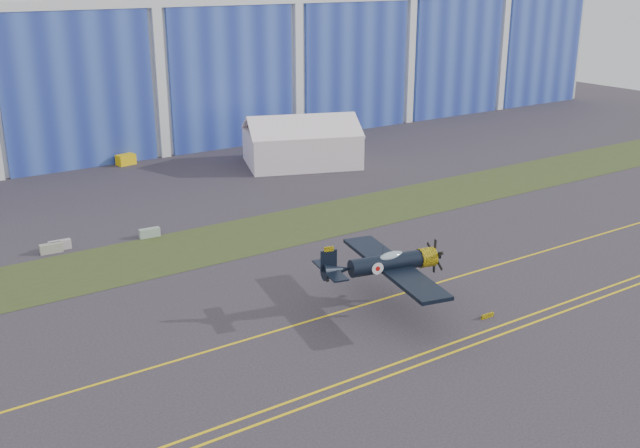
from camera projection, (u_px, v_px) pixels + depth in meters
ground at (149, 332)px, 53.96m from camera, size 260.00×260.00×0.00m
grass_median at (88, 270)px, 64.95m from camera, size 260.00×10.00×0.02m
taxiway_centreline at (177, 360)px, 50.03m from camera, size 200.00×0.20×0.02m
edge_line_near at (245, 429)px, 42.57m from camera, size 80.00×0.20×0.02m
edge_line_far at (236, 421)px, 43.36m from camera, size 80.00×0.20×0.02m
guard_board_right at (487, 316)px, 56.08m from camera, size 1.20×0.15×0.35m
warbird at (386, 263)px, 56.53m from camera, size 13.67×15.43×3.98m
tent at (301, 139)px, 99.13m from camera, size 17.34×15.03×6.76m
tug at (126, 160)px, 99.70m from camera, size 2.60×1.90×1.38m
barrier_a at (51, 248)px, 68.80m from camera, size 2.04×0.74×0.90m
barrier_b at (60, 245)px, 69.60m from camera, size 2.03×0.71×0.90m
barrier_c at (150, 233)px, 72.82m from camera, size 2.04×0.77×0.90m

